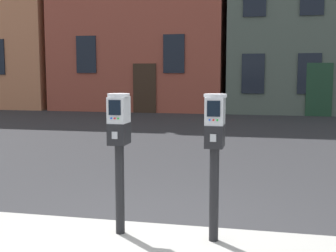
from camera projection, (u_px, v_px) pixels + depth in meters
ground_plane at (160, 243)px, 4.53m from camera, size 160.00×160.00×0.00m
parking_meter_near_kerb at (119, 138)px, 4.33m from camera, size 0.22×0.25×1.40m
parking_meter_twin_adjacent at (215, 141)px, 4.13m from camera, size 0.22×0.25×1.41m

